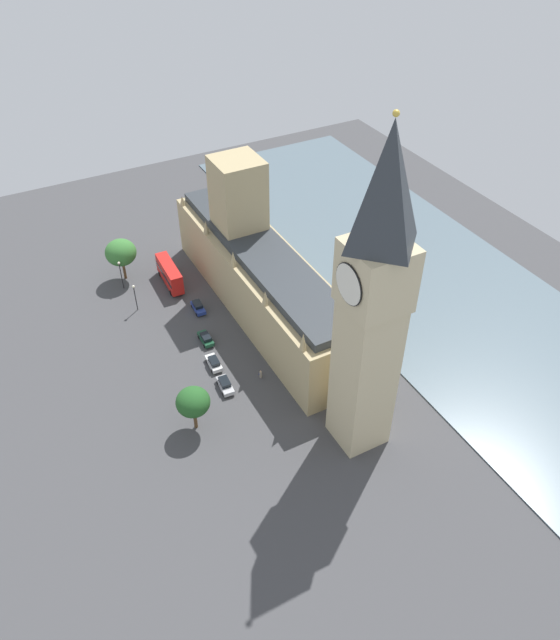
# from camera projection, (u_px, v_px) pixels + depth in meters

# --- Properties ---
(ground_plane) EXTENTS (145.18, 145.18, 0.00)m
(ground_plane) POSITION_uv_depth(u_px,v_px,m) (255.00, 313.00, 119.61)
(ground_plane) COLOR #424244
(river_thames) EXTENTS (42.77, 130.66, 0.25)m
(river_thames) POSITION_uv_depth(u_px,v_px,m) (405.00, 263.00, 132.62)
(river_thames) COLOR slate
(river_thames) RESTS_ON ground
(parliament_building) EXTENTS (13.04, 56.15, 27.48)m
(parliament_building) POSITION_uv_depth(u_px,v_px,m) (259.00, 272.00, 116.40)
(parliament_building) COLOR tan
(parliament_building) RESTS_ON ground
(clock_tower) EXTENTS (8.15, 8.15, 51.75)m
(clock_tower) POSITION_uv_depth(u_px,v_px,m) (373.00, 300.00, 79.15)
(clock_tower) COLOR #CCBA8E
(clock_tower) RESTS_ON ground
(double_decker_bus_kerbside) EXTENTS (2.92, 10.58, 4.75)m
(double_decker_bus_kerbside) POSITION_uv_depth(u_px,v_px,m) (170.00, 273.00, 125.20)
(double_decker_bus_kerbside) COLOR red
(double_decker_bus_kerbside) RESTS_ON ground
(car_blue_trailing) EXTENTS (2.03, 4.50, 1.74)m
(car_blue_trailing) POSITION_uv_depth(u_px,v_px,m) (198.00, 307.00, 119.55)
(car_blue_trailing) COLOR navy
(car_blue_trailing) RESTS_ON ground
(car_dark_green_near_tower) EXTENTS (1.87, 4.38, 1.74)m
(car_dark_green_near_tower) POSITION_uv_depth(u_px,v_px,m) (206.00, 338.00, 112.38)
(car_dark_green_near_tower) COLOR #19472D
(car_dark_green_near_tower) RESTS_ON ground
(car_white_leading) EXTENTS (2.05, 4.50, 1.74)m
(car_white_leading) POSITION_uv_depth(u_px,v_px,m) (214.00, 363.00, 107.41)
(car_white_leading) COLOR silver
(car_white_leading) RESTS_ON ground
(car_silver_by_river_gate) EXTENTS (2.23, 4.69, 1.74)m
(car_silver_by_river_gate) POSITION_uv_depth(u_px,v_px,m) (225.00, 385.00, 103.31)
(car_silver_by_river_gate) COLOR #B7B7BC
(car_silver_by_river_gate) RESTS_ON ground
(pedestrian_opposite_hall) EXTENTS (0.66, 0.65, 1.58)m
(pedestrian_opposite_hall) POSITION_uv_depth(u_px,v_px,m) (261.00, 374.00, 105.45)
(pedestrian_opposite_hall) COLOR gray
(pedestrian_opposite_hall) RESTS_ON ground
(plane_tree_under_trees) EXTENTS (5.35, 5.35, 8.07)m
(plane_tree_under_trees) POSITION_uv_depth(u_px,v_px,m) (193.00, 402.00, 93.68)
(plane_tree_under_trees) COLOR brown
(plane_tree_under_trees) RESTS_ON ground
(plane_tree_far_end) EXTENTS (6.34, 6.34, 9.11)m
(plane_tree_far_end) POSITION_uv_depth(u_px,v_px,m) (121.00, 253.00, 124.37)
(plane_tree_far_end) COLOR brown
(plane_tree_far_end) RESTS_ON ground
(street_lamp_midblock) EXTENTS (0.56, 0.56, 5.95)m
(street_lamp_midblock) POSITION_uv_depth(u_px,v_px,m) (135.00, 293.00, 117.58)
(street_lamp_midblock) COLOR black
(street_lamp_midblock) RESTS_ON ground
(street_lamp_corner) EXTENTS (0.56, 0.56, 6.50)m
(street_lamp_corner) POSITION_uv_depth(u_px,v_px,m) (120.00, 270.00, 122.88)
(street_lamp_corner) COLOR black
(street_lamp_corner) RESTS_ON ground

